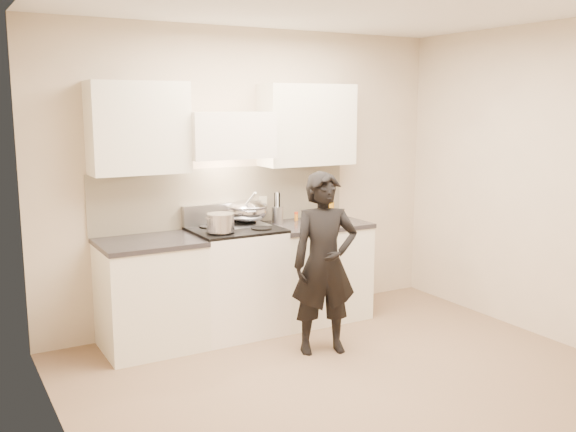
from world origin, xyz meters
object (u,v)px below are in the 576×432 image
(stove, at_px, (236,280))
(wok, at_px, (247,211))
(utensil_crock, at_px, (277,214))
(person, at_px, (324,263))
(counter_right, at_px, (315,270))

(stove, relative_size, wok, 1.99)
(wok, relative_size, utensil_crock, 1.69)
(utensil_crock, xyz_separation_m, person, (-0.08, -0.94, -0.26))
(wok, xyz_separation_m, person, (0.25, -0.92, -0.32))
(wok, distance_m, person, 1.01)
(wok, height_order, person, person)
(stove, bearing_deg, utensil_crock, 17.72)
(utensil_crock, bearing_deg, person, -94.87)
(counter_right, height_order, wok, wok)
(stove, height_order, wok, wok)
(stove, bearing_deg, counter_right, 0.00)
(stove, xyz_separation_m, person, (0.43, -0.78, 0.27))
(stove, distance_m, person, 0.93)
(stove, distance_m, utensil_crock, 0.76)
(stove, relative_size, person, 0.64)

